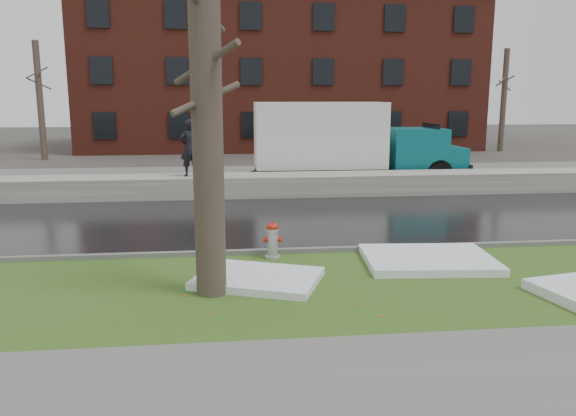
{
  "coord_description": "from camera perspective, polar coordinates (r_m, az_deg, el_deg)",
  "views": [
    {
      "loc": [
        -1.9,
        -10.9,
        3.4
      ],
      "look_at": [
        -0.53,
        1.27,
        1.0
      ],
      "focal_mm": 35.0,
      "sensor_mm": 36.0,
      "label": 1
    }
  ],
  "objects": [
    {
      "name": "fire_hydrant",
      "position": [
        11.91,
        -1.59,
        -3.14
      ],
      "size": [
        0.39,
        0.33,
        0.81
      ],
      "rotation": [
        0.0,
        0.0,
        0.0
      ],
      "color": "#AAACB2",
      "rests_on": "verge"
    },
    {
      "name": "curb",
      "position": [
        12.5,
        2.54,
        -4.37
      ],
      "size": [
        60.0,
        0.15,
        0.14
      ],
      "primitive_type": "cube",
      "color": "slate",
      "rests_on": "ground"
    },
    {
      "name": "brick_building",
      "position": [
        41.12,
        -1.02,
        13.32
      ],
      "size": [
        26.0,
        12.0,
        10.0
      ],
      "primitive_type": "cube",
      "color": "maroon",
      "rests_on": "ground"
    },
    {
      "name": "parking_lot",
      "position": [
        24.21,
        -1.88,
        3.05
      ],
      "size": [
        60.0,
        9.0,
        0.03
      ],
      "primitive_type": "cube",
      "color": "slate",
      "rests_on": "ground"
    },
    {
      "name": "verge",
      "position": [
        10.4,
        4.48,
        -7.91
      ],
      "size": [
        60.0,
        4.5,
        0.04
      ],
      "primitive_type": "cube",
      "color": "#35531B",
      "rests_on": "ground"
    },
    {
      "name": "bg_tree_right",
      "position": [
        39.22,
        21.07,
        10.26
      ],
      "size": [
        1.4,
        1.62,
        6.5
      ],
      "color": "brown",
      "rests_on": "ground"
    },
    {
      "name": "snowbank",
      "position": [
        19.92,
        -0.89,
        2.35
      ],
      "size": [
        60.0,
        1.6,
        0.75
      ],
      "primitive_type": "cube",
      "color": "#B3AFA4",
      "rests_on": "ground"
    },
    {
      "name": "road",
      "position": [
        15.88,
        0.58,
        -1.22
      ],
      "size": [
        60.0,
        7.0,
        0.03
      ],
      "primitive_type": "cube",
      "color": "black",
      "rests_on": "ground"
    },
    {
      "name": "ground",
      "position": [
        11.58,
        3.31,
        -6.01
      ],
      "size": [
        120.0,
        120.0,
        0.0
      ],
      "primitive_type": "plane",
      "color": "#47423D",
      "rests_on": "ground"
    },
    {
      "name": "snow_patch_far",
      "position": [
        10.52,
        -3.04,
        -7.14
      ],
      "size": [
        2.63,
        2.3,
        0.14
      ],
      "primitive_type": "cube",
      "rotation": [
        0.0,
        0.0,
        -0.38
      ],
      "color": "white",
      "rests_on": "verge"
    },
    {
      "name": "tree",
      "position": [
        9.47,
        -8.27,
        10.54
      ],
      "size": [
        1.16,
        1.36,
        6.53
      ],
      "rotation": [
        0.0,
        0.0,
        0.28
      ],
      "color": "brown",
      "rests_on": "verge"
    },
    {
      "name": "box_truck",
      "position": [
        22.68,
        5.79,
        6.79
      ],
      "size": [
        9.77,
        2.41,
        3.26
      ],
      "rotation": [
        0.0,
        0.0,
        -0.01
      ],
      "color": "black",
      "rests_on": "ground"
    },
    {
      "name": "bg_tree_left",
      "position": [
        34.42,
        -23.89,
        10.04
      ],
      "size": [
        1.4,
        1.62,
        6.5
      ],
      "color": "brown",
      "rests_on": "ground"
    },
    {
      "name": "bg_tree_center",
      "position": [
        37.13,
        -13.01,
        10.7
      ],
      "size": [
        1.4,
        1.62,
        6.5
      ],
      "color": "brown",
      "rests_on": "ground"
    },
    {
      "name": "sidewalk",
      "position": [
        7.06,
        10.51,
        -17.68
      ],
      "size": [
        60.0,
        3.0,
        0.05
      ],
      "primitive_type": "cube",
      "color": "slate",
      "rests_on": "ground"
    },
    {
      "name": "worker",
      "position": [
        19.66,
        -9.94,
        6.05
      ],
      "size": [
        0.84,
        0.7,
        1.96
      ],
      "primitive_type": "imported",
      "rotation": [
        0.0,
        0.0,
        3.52
      ],
      "color": "black",
      "rests_on": "snowbank"
    },
    {
      "name": "snow_patch_near",
      "position": [
        12.02,
        14.05,
        -5.08
      ],
      "size": [
        2.76,
        2.21,
        0.16
      ],
      "primitive_type": "cube",
      "rotation": [
        0.0,
        0.0,
        -0.08
      ],
      "color": "white",
      "rests_on": "verge"
    }
  ]
}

